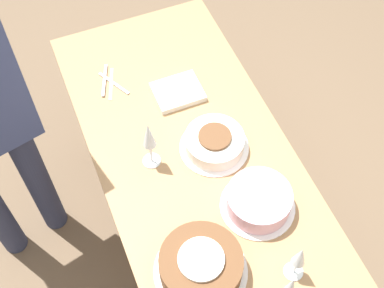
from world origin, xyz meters
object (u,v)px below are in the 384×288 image
at_px(cake_center_white, 214,143).
at_px(wine_glass_far, 299,258).
at_px(cake_back_decorated, 259,201).
at_px(cake_front_chocolate, 201,266).
at_px(wine_glass_near, 290,288).
at_px(wine_glass_extra, 149,137).

xyz_separation_m(cake_center_white, wine_glass_far, (0.55, 0.05, 0.09)).
bearing_deg(wine_glass_far, cake_back_decorated, -179.32).
bearing_deg(cake_front_chocolate, wine_glass_far, 67.40).
distance_m(wine_glass_near, wine_glass_far, 0.11).
relative_size(cake_front_chocolate, wine_glass_far, 1.63).
xyz_separation_m(cake_center_white, wine_glass_extra, (-0.03, -0.24, 0.12)).
bearing_deg(wine_glass_extra, cake_front_chocolate, 0.50).
height_order(cake_front_chocolate, wine_glass_extra, wine_glass_extra).
height_order(cake_center_white, cake_front_chocolate, cake_front_chocolate).
bearing_deg(cake_center_white, cake_front_chocolate, -28.71).
xyz_separation_m(cake_front_chocolate, wine_glass_near, (0.19, 0.21, 0.08)).
bearing_deg(wine_glass_near, cake_front_chocolate, -133.42).
relative_size(cake_center_white, wine_glass_far, 1.38).
xyz_separation_m(wine_glass_near, wine_glass_far, (-0.08, 0.08, -0.01)).
bearing_deg(cake_front_chocolate, wine_glass_extra, -179.50).
relative_size(wine_glass_near, wine_glass_extra, 0.91).
relative_size(cake_back_decorated, wine_glass_far, 1.40).
bearing_deg(cake_center_white, wine_glass_near, -2.75).
height_order(wine_glass_far, wine_glass_extra, wine_glass_extra).
distance_m(wine_glass_near, wine_glass_extra, 0.69).
distance_m(cake_back_decorated, wine_glass_near, 0.36).
height_order(cake_center_white, wine_glass_near, wine_glass_near).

